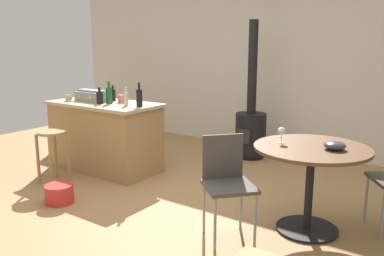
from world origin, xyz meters
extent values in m
plane|color=#A37A4C|center=(0.00, 0.00, 0.00)|extent=(8.80, 8.80, 0.00)
cube|color=beige|center=(0.00, 2.79, 1.35)|extent=(8.00, 0.10, 2.70)
cube|color=#A37A4C|center=(-1.32, 0.54, 0.42)|extent=(1.43, 0.69, 0.85)
cube|color=tan|center=(-1.32, 0.54, 0.87)|extent=(1.49, 0.75, 0.04)
cylinder|color=#A37A4C|center=(-1.29, -0.08, 0.30)|extent=(0.04, 0.04, 0.60)
cylinder|color=#A37A4C|center=(-1.54, -0.08, 0.30)|extent=(0.04, 0.04, 0.60)
cylinder|color=#A37A4C|center=(-1.54, -0.32, 0.30)|extent=(0.04, 0.04, 0.60)
cylinder|color=#A37A4C|center=(-1.29, -0.32, 0.30)|extent=(0.04, 0.04, 0.60)
cylinder|color=#A37A4C|center=(-1.42, -0.20, 0.61)|extent=(0.33, 0.33, 0.03)
cylinder|color=black|center=(1.49, 0.30, 0.01)|extent=(0.54, 0.54, 0.02)
cylinder|color=black|center=(1.49, 0.30, 0.37)|extent=(0.07, 0.07, 0.74)
cylinder|color=brown|center=(1.49, 0.30, 0.75)|extent=(0.99, 0.99, 0.03)
cube|color=#47423D|center=(1.00, -0.25, 0.47)|extent=(0.56, 0.56, 0.03)
cube|color=#47423D|center=(0.86, -0.12, 0.67)|extent=(0.26, 0.28, 0.40)
cylinder|color=gray|center=(0.99, -0.01, 0.23)|extent=(0.02, 0.02, 0.46)
cylinder|color=gray|center=(0.76, -0.26, 0.23)|extent=(0.02, 0.02, 0.46)
cylinder|color=gray|center=(1.02, -0.49, 0.23)|extent=(0.02, 0.02, 0.46)
cylinder|color=gray|center=(1.24, -0.23, 0.23)|extent=(0.02, 0.02, 0.46)
cylinder|color=gray|center=(2.07, 0.49, 0.23)|extent=(0.02, 0.02, 0.46)
cylinder|color=gray|center=(1.87, 0.77, 0.23)|extent=(0.02, 0.02, 0.46)
cylinder|color=black|center=(-0.01, 2.12, 0.03)|extent=(0.37, 0.37, 0.06)
cylinder|color=black|center=(-0.01, 2.12, 0.36)|extent=(0.44, 0.44, 0.59)
cube|color=#2D2826|center=(-0.01, 1.90, 0.36)|extent=(0.20, 0.02, 0.20)
cylinder|color=black|center=(-0.01, 2.12, 1.30)|extent=(0.13, 0.13, 1.30)
cube|color=gray|center=(-1.54, 0.55, 0.95)|extent=(0.44, 0.23, 0.12)
cube|color=gray|center=(-1.54, 0.55, 1.02)|extent=(0.42, 0.14, 0.02)
cube|color=yellow|center=(-1.65, 0.43, 0.95)|extent=(0.04, 0.01, 0.04)
cube|color=yellow|center=(-1.43, 0.43, 0.95)|extent=(0.04, 0.01, 0.04)
cylinder|color=#B7B2AD|center=(-0.87, 0.49, 0.97)|extent=(0.06, 0.06, 0.17)
cylinder|color=#B7B2AD|center=(-0.87, 0.49, 1.09)|extent=(0.02, 0.02, 0.06)
cylinder|color=black|center=(-1.33, 0.71, 0.96)|extent=(0.07, 0.07, 0.15)
cylinder|color=black|center=(-1.33, 0.71, 1.07)|extent=(0.03, 0.03, 0.06)
cylinder|color=black|center=(-1.26, 0.43, 0.96)|extent=(0.08, 0.08, 0.15)
cylinder|color=black|center=(-1.26, 0.43, 1.07)|extent=(0.03, 0.03, 0.06)
cylinder|color=#194C23|center=(-1.18, 0.51, 0.99)|extent=(0.08, 0.08, 0.20)
cylinder|color=#194C23|center=(-1.18, 0.51, 1.13)|extent=(0.03, 0.03, 0.08)
cylinder|color=black|center=(-0.69, 0.53, 0.99)|extent=(0.07, 0.07, 0.21)
cylinder|color=black|center=(-0.69, 0.53, 1.14)|extent=(0.03, 0.03, 0.08)
cylinder|color=tan|center=(-1.79, 0.36, 0.93)|extent=(0.08, 0.08, 0.08)
torus|color=tan|center=(-1.74, 0.36, 0.93)|extent=(0.05, 0.01, 0.05)
cylinder|color=#DB6651|center=(-1.12, 0.66, 0.94)|extent=(0.09, 0.09, 0.10)
torus|color=#DB6651|center=(-1.06, 0.66, 0.94)|extent=(0.05, 0.01, 0.05)
cylinder|color=silver|center=(1.23, 0.27, 0.77)|extent=(0.06, 0.06, 0.00)
cylinder|color=silver|center=(1.23, 0.27, 0.81)|extent=(0.01, 0.01, 0.08)
ellipsoid|color=silver|center=(1.23, 0.27, 0.88)|extent=(0.07, 0.07, 0.06)
ellipsoid|color=#383838|center=(1.68, 0.32, 0.80)|extent=(0.18, 0.18, 0.07)
cylinder|color=red|center=(-0.84, -0.57, 0.10)|extent=(0.30, 0.30, 0.20)
camera|label=1|loc=(2.57, -3.01, 1.63)|focal=37.71mm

